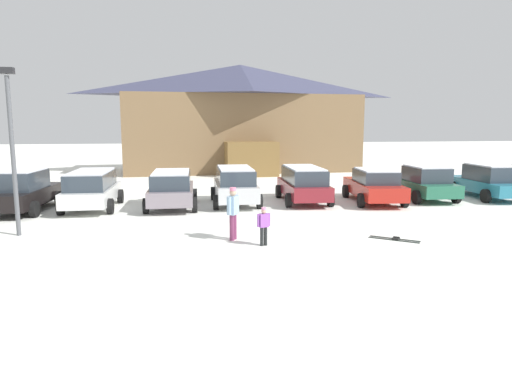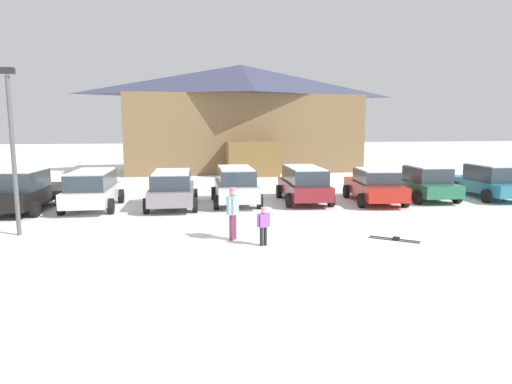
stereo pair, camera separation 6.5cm
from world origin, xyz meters
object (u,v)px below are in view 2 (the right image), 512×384
at_px(skier_child_in_purple_jacket, 263,224).
at_px(parked_green_coupe, 425,183).
at_px(skier_adult_in_blue_parka, 233,210).
at_px(pair_of_skis, 395,239).
at_px(parked_white_suv, 92,188).
at_px(parked_teal_hatchback, 489,181).
at_px(parked_maroon_van, 304,183).
at_px(lamp_post, 12,143).
at_px(parked_red_sedan, 375,185).
at_px(parked_black_sedan, 23,191).
at_px(parked_grey_wagon, 172,188).
at_px(ski_lodge, 242,117).
at_px(parked_silver_wagon, 236,184).

bearing_deg(skier_child_in_purple_jacket, parked_green_coupe, 37.76).
xyz_separation_m(skier_adult_in_blue_parka, pair_of_skis, (5.04, -0.83, -0.92)).
distance_m(parked_green_coupe, pair_of_skis, 8.71).
relative_size(parked_white_suv, parked_teal_hatchback, 0.92).
relative_size(parked_maroon_van, lamp_post, 0.83).
bearing_deg(parked_red_sedan, pair_of_skis, -108.31).
relative_size(parked_red_sedan, pair_of_skis, 3.30).
distance_m(parked_black_sedan, pair_of_skis, 14.92).
height_order(skier_adult_in_blue_parka, lamp_post, lamp_post).
distance_m(parked_white_suv, parked_grey_wagon, 3.39).
height_order(ski_lodge, parked_white_suv, ski_lodge).
height_order(parked_silver_wagon, skier_child_in_purple_jacket, parked_silver_wagon).
xyz_separation_m(parked_grey_wagon, skier_child_in_purple_jacket, (2.85, -6.86, -0.21)).
distance_m(parked_teal_hatchback, lamp_post, 20.86).
distance_m(parked_maroon_van, lamp_post, 12.12).
xyz_separation_m(parked_black_sedan, skier_adult_in_blue_parka, (8.14, -6.10, 0.06)).
xyz_separation_m(parked_grey_wagon, pair_of_skis, (7.06, -6.84, -0.85)).
distance_m(skier_adult_in_blue_parka, pair_of_skis, 5.19).
height_order(parked_black_sedan, pair_of_skis, parked_black_sedan).
distance_m(ski_lodge, skier_adult_in_blue_parka, 22.41).
xyz_separation_m(parked_black_sedan, lamp_post, (1.25, -4.40, 2.16)).
distance_m(skier_adult_in_blue_parka, lamp_post, 7.40).
bearing_deg(parked_white_suv, pair_of_skis, -34.20).
bearing_deg(ski_lodge, parked_teal_hatchback, -56.93).
distance_m(parked_white_suv, parked_maroon_van, 9.43).
bearing_deg(parked_teal_hatchback, parked_grey_wagon, -179.20).
bearing_deg(ski_lodge, parked_green_coupe, -66.21).
xyz_separation_m(parked_grey_wagon, parked_red_sedan, (9.28, -0.13, -0.06)).
xyz_separation_m(parked_teal_hatchback, skier_child_in_purple_jacket, (-12.52, -7.07, -0.18)).
bearing_deg(parked_black_sedan, parked_grey_wagon, -0.85).
relative_size(parked_maroon_van, pair_of_skis, 3.15).
bearing_deg(skier_child_in_purple_jacket, parked_grey_wagon, 112.53).
relative_size(parked_black_sedan, pair_of_skis, 3.19).
relative_size(ski_lodge, skier_child_in_purple_jacket, 15.90).
relative_size(ski_lodge, parked_silver_wagon, 4.47).
bearing_deg(parked_silver_wagon, parked_teal_hatchback, -0.86).
bearing_deg(parked_white_suv, parked_green_coupe, 0.02).
distance_m(ski_lodge, parked_grey_wagon, 17.07).
relative_size(parked_red_sedan, skier_adult_in_blue_parka, 2.81).
xyz_separation_m(parked_black_sedan, pair_of_skis, (13.18, -6.93, -0.86)).
bearing_deg(parked_green_coupe, parked_grey_wagon, -178.78).
bearing_deg(parked_green_coupe, lamp_post, -164.88).
height_order(parked_silver_wagon, skier_adult_in_blue_parka, parked_silver_wagon).
relative_size(parked_teal_hatchback, skier_child_in_purple_jacket, 4.05).
relative_size(ski_lodge, parked_white_suv, 4.26).
height_order(parked_maroon_van, parked_green_coupe, parked_maroon_van).
xyz_separation_m(parked_silver_wagon, parked_maroon_van, (3.22, 0.07, -0.01)).
relative_size(ski_lodge, skier_adult_in_blue_parka, 11.09).
bearing_deg(parked_teal_hatchback, parked_green_coupe, 179.28).
height_order(parked_silver_wagon, parked_teal_hatchback, parked_silver_wagon).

